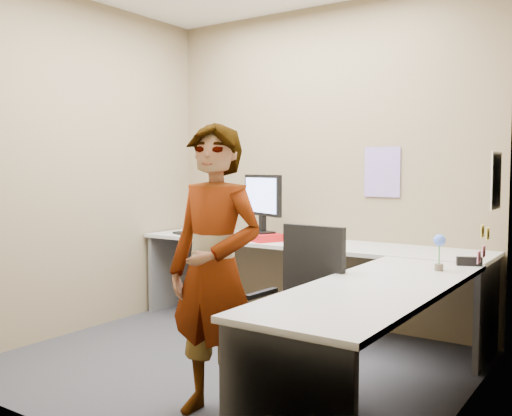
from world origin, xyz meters
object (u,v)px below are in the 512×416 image
Objects in this scene: desk at (315,276)px; office_chair at (300,330)px; monitor at (262,199)px; person at (215,272)px.

desk is 0.72m from office_chair.
office_chair is at bearing -24.64° from monitor.
monitor is at bearing 135.57° from office_chair.
monitor is 0.50× the size of office_chair.
desk is 1.90× the size of person.
person is (-0.01, -1.11, 0.19)m from desk.
desk is 6.17× the size of monitor.
office_chair is at bearing 60.65° from person.
monitor is 1.79m from person.
desk is 1.03m from monitor.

